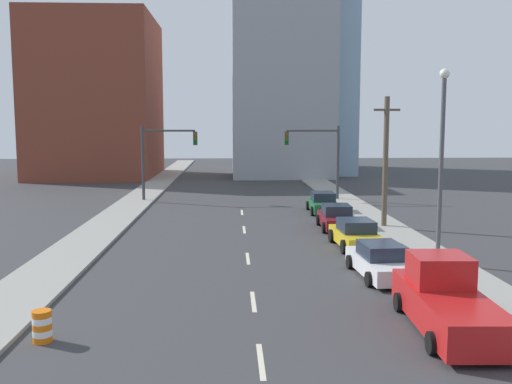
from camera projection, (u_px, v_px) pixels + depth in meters
name	position (u px, v px, depth m)	size (l,w,h in m)	color
sidewalk_left	(148.00, 191.00, 53.64)	(2.86, 92.53, 0.15)	gray
sidewalk_right	(329.00, 190.00, 54.40)	(2.86, 92.53, 0.15)	gray
lane_stripe_at_7m	(261.00, 361.00, 15.35)	(0.16, 2.40, 0.01)	beige
lane_stripe_at_12m	(253.00, 301.00, 20.53)	(0.16, 2.40, 0.01)	beige
lane_stripe_at_19m	(248.00, 258.00, 27.11)	(0.16, 2.40, 0.01)	beige
lane_stripe_at_27m	(244.00, 230.00, 34.53)	(0.16, 2.40, 0.01)	beige
lane_stripe_at_33m	(242.00, 212.00, 41.30)	(0.16, 2.40, 0.01)	beige
building_brick_left	(97.00, 98.00, 68.96)	(14.00, 16.00, 19.08)	brown
building_office_center	(279.00, 52.00, 73.20)	(12.00, 20.00, 31.14)	#99999E
building_glass_right	(297.00, 68.00, 77.48)	(13.00, 20.00, 27.97)	#8CADC6
traffic_signal_left	(159.00, 152.00, 46.77)	(4.60, 0.35, 6.24)	#38383D
traffic_signal_right	(322.00, 152.00, 47.36)	(4.60, 0.35, 6.24)	#38383D
utility_pole_right_mid	(386.00, 161.00, 34.65)	(1.60, 0.32, 8.02)	brown
traffic_barrel	(42.00, 326.00, 16.65)	(0.56, 0.56, 0.95)	orange
street_lamp	(442.00, 153.00, 25.38)	(0.44, 0.44, 8.78)	#4C4C51
pickup_truck_red	(446.00, 301.00, 17.70)	(2.48, 5.99, 2.19)	red
sedan_white	(381.00, 261.00, 23.82)	(2.28, 4.73, 1.42)	silver
sedan_yellow	(356.00, 235.00, 29.48)	(2.32, 4.57, 1.46)	gold
sedan_maroon	(337.00, 218.00, 34.71)	(2.19, 4.35, 1.49)	maroon
sedan_green	(323.00, 203.00, 41.20)	(2.14, 4.61, 1.49)	#1E6033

